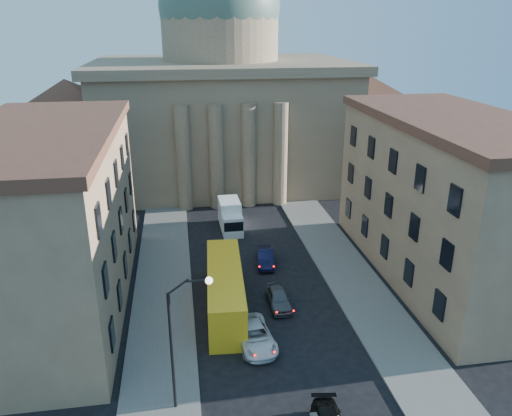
{
  "coord_description": "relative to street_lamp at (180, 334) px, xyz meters",
  "views": [
    {
      "loc": [
        -6.43,
        -16.65,
        22.13
      ],
      "look_at": [
        -0.85,
        18.81,
        8.65
      ],
      "focal_mm": 35.0,
      "sensor_mm": 36.0,
      "label": 1
    }
  ],
  "objects": [
    {
      "name": "sidewalk_right",
      "position": [
        15.47,
        10.0,
        -5.21
      ],
      "size": [
        5.0,
        60.0,
        0.15
      ],
      "primitive_type": "cube",
      "color": "#615E59",
      "rests_on": "ground"
    },
    {
      "name": "box_truck",
      "position": [
        5.81,
        27.4,
        -3.8
      ],
      "size": [
        2.35,
        5.75,
        3.14
      ],
      "rotation": [
        0.0,
        0.0,
        0.02
      ],
      "color": "white",
      "rests_on": "ground"
    },
    {
      "name": "car_left_mid",
      "position": [
        5.2,
        5.59,
        -4.54
      ],
      "size": [
        3.03,
        5.58,
        1.49
      ],
      "primitive_type": "imported",
      "rotation": [
        0.0,
        0.0,
        0.11
      ],
      "color": "white",
      "rests_on": "ground"
    },
    {
      "name": "church",
      "position": [
        6.97,
        47.47,
        6.59
      ],
      "size": [
        68.02,
        28.76,
        36.6
      ],
      "color": "#776149",
      "rests_on": "ground"
    },
    {
      "name": "building_left",
      "position": [
        -10.03,
        14.0,
        2.14
      ],
      "size": [
        11.6,
        26.6,
        14.7
      ],
      "color": "#A1825F",
      "rests_on": "ground"
    },
    {
      "name": "street_lamp",
      "position": [
        0.0,
        0.0,
        0.0
      ],
      "size": [
        2.62,
        0.44,
        8.83
      ],
      "color": "black",
      "rests_on": "ground"
    },
    {
      "name": "city_bus",
      "position": [
        3.59,
        10.83,
        -3.44
      ],
      "size": [
        3.54,
        12.33,
        3.43
      ],
      "rotation": [
        0.0,
        0.0,
        -0.06
      ],
      "color": "yellow",
      "rests_on": "ground"
    },
    {
      "name": "sidewalk_left",
      "position": [
        -1.53,
        10.0,
        -5.21
      ],
      "size": [
        5.0,
        60.0,
        0.15
      ],
      "primitive_type": "cube",
      "color": "#615E59",
      "rests_on": "ground"
    },
    {
      "name": "car_right_far",
      "position": [
        7.95,
        10.49,
        -4.55
      ],
      "size": [
        1.76,
        4.32,
        1.47
      ],
      "primitive_type": "imported",
      "rotation": [
        0.0,
        0.0,
        0.01
      ],
      "color": "#515156",
      "rests_on": "ground"
    },
    {
      "name": "building_right",
      "position": [
        23.97,
        14.0,
        2.14
      ],
      "size": [
        11.6,
        26.6,
        14.7
      ],
      "color": "#A1825F",
      "rests_on": "ground"
    },
    {
      "name": "car_right_distant",
      "position": [
        8.2,
        18.12,
        -4.56
      ],
      "size": [
        2.1,
        4.56,
        1.45
      ],
      "primitive_type": "imported",
      "rotation": [
        0.0,
        0.0,
        -0.13
      ],
      "color": "black",
      "rests_on": "ground"
    }
  ]
}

